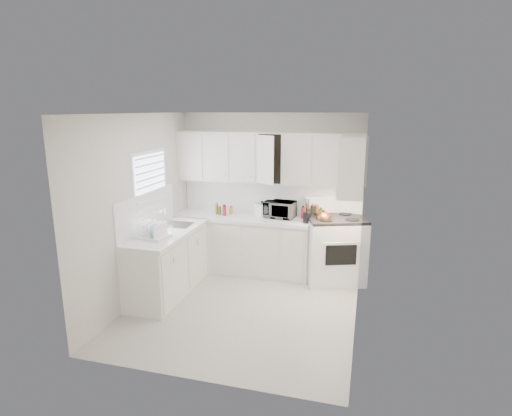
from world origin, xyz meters
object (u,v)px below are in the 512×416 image
(utensil_crock, at_px, (307,210))
(dish_rack, at_px, (152,229))
(stove, at_px, (335,241))
(tea_kettle, at_px, (323,217))
(microwave, at_px, (280,208))
(rice_cooker, at_px, (262,209))

(utensil_crock, distance_m, dish_rack, 2.32)
(stove, distance_m, utensil_crock, 0.66)
(stove, distance_m, tea_kettle, 0.47)
(dish_rack, bearing_deg, utensil_crock, 41.58)
(microwave, bearing_deg, tea_kettle, -12.33)
(tea_kettle, bearing_deg, dish_rack, -126.03)
(stove, relative_size, utensil_crock, 3.41)
(stove, distance_m, microwave, 1.01)
(tea_kettle, xyz_separation_m, rice_cooker, (-1.02, 0.26, 0.01))
(utensil_crock, bearing_deg, microwave, 155.70)
(rice_cooker, distance_m, dish_rack, 1.91)
(rice_cooker, bearing_deg, tea_kettle, -5.22)
(microwave, bearing_deg, stove, 1.10)
(utensil_crock, bearing_deg, rice_cooker, 164.20)
(utensil_crock, bearing_deg, tea_kettle, -9.25)
(dish_rack, bearing_deg, stove, 38.54)
(microwave, bearing_deg, dish_rack, -126.85)
(tea_kettle, height_order, dish_rack, dish_rack)
(tea_kettle, xyz_separation_m, dish_rack, (-2.17, -1.26, 0.01))
(rice_cooker, relative_size, utensil_crock, 0.65)
(tea_kettle, xyz_separation_m, microwave, (-0.72, 0.25, 0.05))
(tea_kettle, distance_m, utensil_crock, 0.27)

